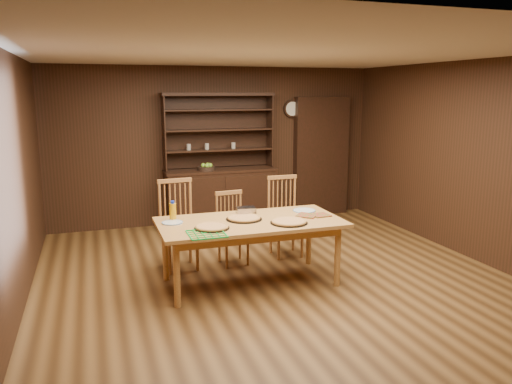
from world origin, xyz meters
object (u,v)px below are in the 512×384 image
object	(u,v)px
chair_right	(284,213)
juice_bottle	(173,211)
china_hutch	(220,189)
chair_center	(231,225)
dining_table	(250,227)
chair_left	(178,221)

from	to	relation	value
chair_right	juice_bottle	size ratio (longest dim) A/B	4.74
china_hutch	chair_center	xyz separation A→B (m)	(-0.34, -1.89, -0.10)
dining_table	chair_right	bearing A→B (deg)	49.08
dining_table	chair_center	bearing A→B (deg)	90.62
chair_left	chair_right	size ratio (longest dim) A/B	1.04
china_hutch	chair_left	size ratio (longest dim) A/B	1.94
china_hutch	juice_bottle	size ratio (longest dim) A/B	9.59
chair_left	chair_right	xyz separation A→B (m)	(1.46, 0.06, -0.02)
dining_table	chair_left	distance (m)	1.08
dining_table	juice_bottle	xyz separation A→B (m)	(-0.83, 0.29, 0.18)
chair_center	chair_right	world-z (taller)	chair_right
chair_left	juice_bottle	size ratio (longest dim) A/B	4.94
china_hutch	chair_center	size ratio (longest dim) A/B	2.33
dining_table	chair_center	world-z (taller)	chair_center
chair_left	chair_center	size ratio (longest dim) A/B	1.20
dining_table	chair_left	size ratio (longest dim) A/B	1.86
dining_table	chair_left	world-z (taller)	chair_left
chair_center	chair_left	bearing A→B (deg)	170.17
chair_center	chair_right	size ratio (longest dim) A/B	0.87
china_hutch	chair_left	bearing A→B (deg)	-119.07
chair_center	china_hutch	bearing A→B (deg)	74.42
juice_bottle	chair_right	bearing A→B (deg)	20.52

